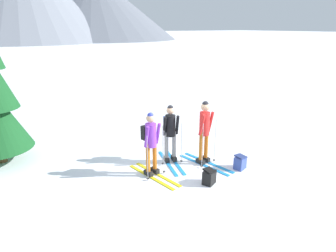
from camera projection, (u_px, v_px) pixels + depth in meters
name	position (u px, v px, depth m)	size (l,w,h in m)	color
ground_plane	(171.00, 168.00, 8.00)	(400.00, 400.00, 0.00)	white
skier_in_purple	(151.00, 141.00, 7.34)	(0.64, 1.75, 1.68)	yellow
skier_in_black	(170.00, 131.00, 8.09)	(0.70, 1.66, 1.66)	#1E84D1
skier_in_red	(205.00, 130.00, 7.96)	(0.66, 1.76, 1.79)	#1E84D1
backpack_on_snow_front	(240.00, 162.00, 7.89)	(0.38, 0.33, 0.38)	#384C99
backpack_on_snow_beside	(209.00, 177.00, 7.14)	(0.39, 0.35, 0.38)	black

